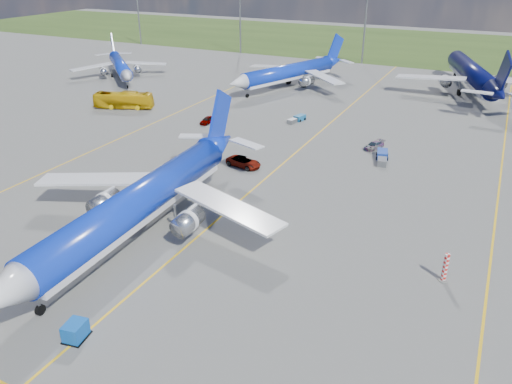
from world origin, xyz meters
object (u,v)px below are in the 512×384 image
at_px(uld_container, 75,331).
at_px(service_car_c, 374,145).
at_px(baggage_tug_c, 297,119).
at_px(warning_post, 445,267).
at_px(bg_jet_nw, 122,78).
at_px(service_car_b, 244,162).
at_px(bg_jet_n, 469,92).
at_px(main_airliner, 142,235).
at_px(service_car_a, 207,120).
at_px(bg_jet_nnw, 288,88).
at_px(apron_bus, 124,100).
at_px(baggage_tug_w, 382,157).

height_order(uld_container, service_car_c, uld_container).
xyz_separation_m(service_car_c, baggage_tug_c, (-16.88, 8.31, -0.12)).
bearing_deg(warning_post, service_car_c, 114.51).
relative_size(bg_jet_nw, service_car_b, 6.35).
xyz_separation_m(bg_jet_nw, uld_container, (60.30, -77.97, 0.76)).
relative_size(bg_jet_n, service_car_b, 8.83).
height_order(main_airliner, uld_container, main_airliner).
bearing_deg(service_car_a, warning_post, -35.57).
height_order(warning_post, bg_jet_nnw, bg_jet_nnw).
xyz_separation_m(warning_post, service_car_a, (-46.79, 32.97, -0.86)).
xyz_separation_m(bg_jet_nw, bg_jet_nnw, (42.56, 9.62, 0.00)).
bearing_deg(uld_container, baggage_tug_c, 85.61).
xyz_separation_m(main_airliner, uld_container, (5.70, -16.05, 0.76)).
bearing_deg(uld_container, apron_bus, 116.73).
relative_size(main_airliner, service_car_c, 11.00).
height_order(bg_jet_nw, bg_jet_nnw, bg_jet_nnw).
xyz_separation_m(warning_post, baggage_tug_c, (-32.06, 41.61, -1.02)).
bearing_deg(service_car_a, bg_jet_nw, 149.44).
distance_m(service_car_b, baggage_tug_c, 24.51).
height_order(warning_post, baggage_tug_w, warning_post).
height_order(uld_container, apron_bus, apron_bus).
relative_size(apron_bus, baggage_tug_w, 2.15).
xyz_separation_m(apron_bus, service_car_a, (20.83, -1.31, -1.05)).
distance_m(warning_post, baggage_tug_c, 52.54).
bearing_deg(baggage_tug_w, apron_bus, 161.63).
bearing_deg(bg_jet_nw, uld_container, -99.06).
bearing_deg(baggage_tug_w, main_airliner, -131.55).
relative_size(uld_container, apron_bus, 0.16).
bearing_deg(baggage_tug_w, service_car_b, -159.87).
relative_size(bg_jet_nw, service_car_c, 8.33).
bearing_deg(bg_jet_nw, apron_bus, -95.83).
height_order(bg_jet_nnw, service_car_c, bg_jet_nnw).
relative_size(bg_jet_nw, uld_container, 18.22).
xyz_separation_m(warning_post, main_airliner, (-31.91, -5.86, -1.50)).
relative_size(bg_jet_n, service_car_a, 12.81).
distance_m(warning_post, bg_jet_nnw, 79.04).
xyz_separation_m(uld_container, service_car_c, (11.03, 55.21, -0.16)).
height_order(warning_post, apron_bus, apron_bus).
bearing_deg(uld_container, service_car_a, 100.90).
relative_size(apron_bus, baggage_tug_c, 2.55).
height_order(warning_post, baggage_tug_c, warning_post).
relative_size(bg_jet_nnw, service_car_a, 10.74).
distance_m(service_car_a, service_car_c, 31.61).
bearing_deg(main_airliner, bg_jet_nnw, 97.09).
relative_size(apron_bus, service_car_a, 3.24).
relative_size(bg_jet_nw, service_car_a, 9.22).
bearing_deg(baggage_tug_w, bg_jet_nw, 147.08).
height_order(apron_bus, baggage_tug_w, apron_bus).
relative_size(warning_post, bg_jet_n, 0.06).
relative_size(bg_jet_n, apron_bus, 3.95).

